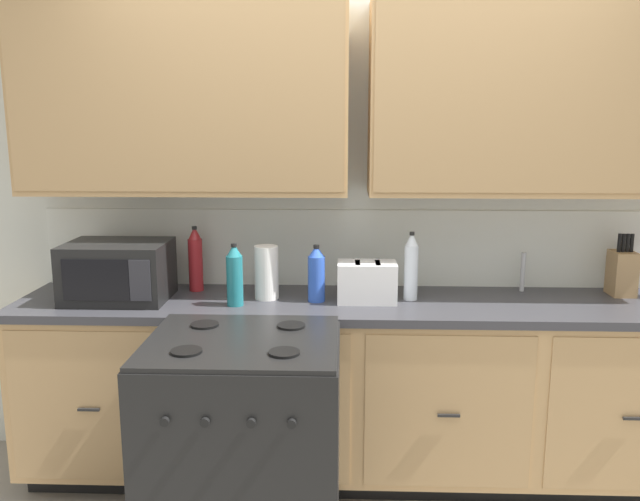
# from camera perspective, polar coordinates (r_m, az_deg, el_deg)

# --- Properties ---
(wall_unit) EXTENTS (4.45, 0.40, 2.38)m
(wall_unit) POSITION_cam_1_polar(r_m,az_deg,el_deg) (3.26, 3.38, 8.74)
(wall_unit) COLOR silver
(wall_unit) RESTS_ON ground_plane
(counter_run) EXTENTS (3.28, 0.64, 0.93)m
(counter_run) POSITION_cam_1_polar(r_m,az_deg,el_deg) (3.32, 3.20, -11.87)
(counter_run) COLOR black
(counter_run) RESTS_ON ground_plane
(stove_range) EXTENTS (0.76, 0.68, 0.95)m
(stove_range) POSITION_cam_1_polar(r_m,az_deg,el_deg) (2.78, -6.57, -16.84)
(stove_range) COLOR black
(stove_range) RESTS_ON ground_plane
(microwave) EXTENTS (0.48, 0.37, 0.28)m
(microwave) POSITION_cam_1_polar(r_m,az_deg,el_deg) (3.30, -17.16, -1.73)
(microwave) COLOR black
(microwave) RESTS_ON counter_run
(toaster) EXTENTS (0.28, 0.18, 0.19)m
(toaster) POSITION_cam_1_polar(r_m,az_deg,el_deg) (3.14, 4.10, -2.73)
(toaster) COLOR white
(toaster) RESTS_ON counter_run
(knife_block) EXTENTS (0.11, 0.14, 0.31)m
(knife_block) POSITION_cam_1_polar(r_m,az_deg,el_deg) (3.57, 24.77, -1.73)
(knife_block) COLOR #9C794E
(knife_block) RESTS_ON counter_run
(sink_faucet) EXTENTS (0.02, 0.02, 0.20)m
(sink_faucet) POSITION_cam_1_polar(r_m,az_deg,el_deg) (3.47, 17.20, -1.78)
(sink_faucet) COLOR #B2B5BA
(sink_faucet) RESTS_ON counter_run
(paper_towel_roll) EXTENTS (0.12, 0.12, 0.26)m
(paper_towel_roll) POSITION_cam_1_polar(r_m,az_deg,el_deg) (3.18, -4.68, -1.91)
(paper_towel_roll) COLOR white
(paper_towel_roll) RESTS_ON counter_run
(bottle_blue) EXTENTS (0.08, 0.08, 0.27)m
(bottle_blue) POSITION_cam_1_polar(r_m,az_deg,el_deg) (3.12, -0.31, -2.05)
(bottle_blue) COLOR blue
(bottle_blue) RESTS_ON counter_run
(bottle_teal) EXTENTS (0.08, 0.08, 0.29)m
(bottle_teal) POSITION_cam_1_polar(r_m,az_deg,el_deg) (3.08, -7.43, -2.16)
(bottle_teal) COLOR #1E707A
(bottle_teal) RESTS_ON counter_run
(bottle_red) EXTENTS (0.07, 0.07, 0.33)m
(bottle_red) POSITION_cam_1_polar(r_m,az_deg,el_deg) (3.38, -10.76, -0.76)
(bottle_red) COLOR maroon
(bottle_red) RESTS_ON counter_run
(bottle_clear) EXTENTS (0.07, 0.07, 0.33)m
(bottle_clear) POSITION_cam_1_polar(r_m,az_deg,el_deg) (3.18, 7.92, -1.42)
(bottle_clear) COLOR silver
(bottle_clear) RESTS_ON counter_run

